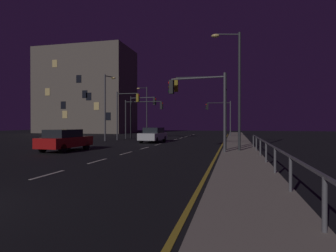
% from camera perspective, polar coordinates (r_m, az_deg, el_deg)
% --- Properties ---
extents(ground_plane, '(112.00, 112.00, 0.00)m').
position_cam_1_polar(ground_plane, '(22.98, -4.41, -4.47)').
color(ground_plane, black).
rests_on(ground_plane, ground).
extents(sidewalk_right, '(2.44, 77.00, 0.14)m').
position_cam_1_polar(sidewalk_right, '(21.88, 14.59, -4.55)').
color(sidewalk_right, '#9E937F').
rests_on(sidewalk_right, ground).
extents(lane_markings_center, '(0.14, 50.00, 0.01)m').
position_cam_1_polar(lane_markings_center, '(26.32, -2.07, -3.82)').
color(lane_markings_center, silver).
rests_on(lane_markings_center, ground).
extents(lane_edge_line, '(0.14, 53.00, 0.01)m').
position_cam_1_polar(lane_edge_line, '(26.88, 11.23, -3.74)').
color(lane_edge_line, gold).
rests_on(lane_edge_line, ground).
extents(car, '(2.02, 4.48, 1.57)m').
position_cam_1_polar(car, '(21.19, -20.59, -2.70)').
color(car, '#B71414').
rests_on(car, ground).
extents(car_oncoming, '(2.01, 4.47, 1.57)m').
position_cam_1_polar(car_oncoming, '(29.05, -3.07, -1.80)').
color(car_oncoming, silver).
rests_on(car_oncoming, ground).
extents(traffic_light_overhead_east, '(3.84, 0.53, 5.42)m').
position_cam_1_polar(traffic_light_overhead_east, '(19.89, 7.12, 6.15)').
color(traffic_light_overhead_east, '#2D3033').
rests_on(traffic_light_overhead_east, sidewalk_right).
extents(traffic_light_near_left, '(2.89, 0.36, 5.80)m').
position_cam_1_polar(traffic_light_near_left, '(33.07, -8.65, 3.99)').
color(traffic_light_near_left, '#4C4C51').
rests_on(traffic_light_near_left, ground).
extents(traffic_light_far_right, '(3.67, 0.76, 5.16)m').
position_cam_1_polar(traffic_light_far_right, '(41.40, 10.62, 2.96)').
color(traffic_light_far_right, '#4C4C51').
rests_on(traffic_light_far_right, sidewalk_right).
extents(traffic_light_near_right, '(3.78, 0.69, 5.67)m').
position_cam_1_polar(traffic_light_near_right, '(36.72, -5.54, 3.60)').
color(traffic_light_near_right, '#2D3033').
rests_on(traffic_light_near_right, ground).
extents(traffic_light_mid_right, '(3.96, 0.61, 5.17)m').
position_cam_1_polar(traffic_light_mid_right, '(18.69, 6.40, 6.03)').
color(traffic_light_mid_right, '#4C4C51').
rests_on(traffic_light_mid_right, sidewalk_right).
extents(traffic_light_mid_left, '(5.07, 0.58, 5.07)m').
position_cam_1_polar(traffic_light_mid_left, '(35.77, -5.32, 3.15)').
color(traffic_light_mid_left, '#38383D').
rests_on(traffic_light_mid_left, ground).
extents(street_lamp_across_street, '(1.99, 0.68, 8.14)m').
position_cam_1_polar(street_lamp_across_street, '(19.73, 13.78, 9.17)').
color(street_lamp_across_street, '#2D3033').
rests_on(street_lamp_across_street, sidewalk_right).
extents(street_lamp_far_end, '(0.87, 1.40, 7.60)m').
position_cam_1_polar(street_lamp_far_end, '(32.47, -12.62, 4.94)').
color(street_lamp_far_end, '#4C4C51').
rests_on(street_lamp_far_end, ground).
extents(street_lamp_mid_block, '(1.71, 0.63, 8.01)m').
position_cam_1_polar(street_lamp_mid_block, '(45.50, -4.72, 3.97)').
color(street_lamp_mid_block, '#38383D').
rests_on(street_lamp_mid_block, ground).
extents(barrier_fence, '(0.09, 20.28, 0.98)m').
position_cam_1_polar(barrier_fence, '(12.53, 20.40, -4.67)').
color(barrier_fence, '#59595E').
rests_on(barrier_fence, sidewalk_right).
extents(building_distant, '(19.64, 10.51, 17.97)m').
position_cam_1_polar(building_distant, '(62.76, -16.56, 6.89)').
color(building_distant, '#6B6056').
rests_on(building_distant, ground).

